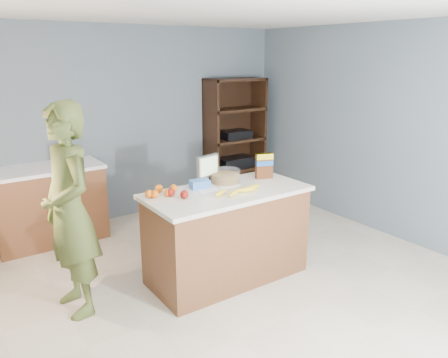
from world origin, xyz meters
TOP-DOWN VIEW (x-y plane):
  - floor at (0.00, 0.00)m, footprint 4.50×5.00m
  - walls at (0.00, 0.00)m, footprint 4.52×5.02m
  - counter_peninsula at (0.00, 0.30)m, footprint 1.56×0.76m
  - back_cabinet at (-1.20, 2.20)m, footprint 1.24×0.62m
  - shelving_unit at (1.55, 2.35)m, footprint 0.90×0.40m
  - person at (-1.38, 0.58)m, footprint 0.49×0.69m
  - knife_block at (-0.93, 2.16)m, footprint 0.12×0.10m
  - envelopes at (-0.02, 0.39)m, footprint 0.45×0.15m
  - bananas at (0.04, 0.18)m, footprint 0.54×0.21m
  - apples at (-0.49, 0.38)m, footprint 0.15×0.20m
  - oranges at (-0.58, 0.52)m, footprint 0.33×0.23m
  - blue_carton at (-0.17, 0.51)m, footprint 0.20×0.15m
  - salad_bowl at (0.14, 0.53)m, footprint 0.30×0.30m
  - tv at (-0.01, 0.62)m, footprint 0.28×0.12m
  - cereal_box at (0.55, 0.42)m, footprint 0.19×0.12m

SIDE VIEW (x-z plane):
  - floor at x=0.00m, z-range -0.01..0.01m
  - counter_peninsula at x=0.00m, z-range -0.03..0.87m
  - back_cabinet at x=-1.20m, z-range 0.00..0.90m
  - shelving_unit at x=1.55m, z-range -0.04..1.76m
  - person at x=-1.38m, z-range 0.00..1.80m
  - envelopes at x=-0.02m, z-range 0.90..0.90m
  - bananas at x=0.04m, z-range 0.90..0.94m
  - oranges at x=-0.58m, z-range 0.90..0.97m
  - apples at x=-0.49m, z-range 0.90..0.98m
  - blue_carton at x=-0.17m, z-range 0.90..0.98m
  - salad_bowl at x=0.14m, z-range 0.89..1.02m
  - knife_block at x=-0.93m, z-range 0.86..1.17m
  - cereal_box at x=0.55m, z-range 0.92..1.18m
  - tv at x=-0.01m, z-range 0.92..1.20m
  - walls at x=0.00m, z-range 0.40..2.91m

